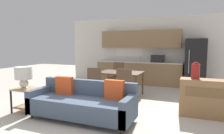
{
  "coord_description": "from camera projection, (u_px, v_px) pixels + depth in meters",
  "views": [
    {
      "loc": [
        2.06,
        -3.56,
        1.53
      ],
      "look_at": [
        -0.02,
        1.5,
        0.95
      ],
      "focal_mm": 32.0,
      "sensor_mm": 36.0,
      "label": 1
    }
  ],
  "objects": [
    {
      "name": "kitchen_counter",
      "position": [
        139.0,
        63.0,
        8.1
      ],
      "size": [
        3.44,
        0.65,
        2.15
      ],
      "color": "#8E704C",
      "rests_on": "ground_plane"
    },
    {
      "name": "ground_plane",
      "position": [
        86.0,
        119.0,
        4.21
      ],
      "size": [
        20.0,
        20.0,
        0.0
      ],
      "primitive_type": "plane",
      "color": "beige"
    },
    {
      "name": "couch",
      "position": [
        83.0,
        103.0,
        4.18
      ],
      "size": [
        2.22,
        0.8,
        0.85
      ],
      "color": "#3D2D1E",
      "rests_on": "ground_plane"
    },
    {
      "name": "wall_back",
      "position": [
        141.0,
        50.0,
        8.33
      ],
      "size": [
        6.4,
        0.07,
        2.7
      ],
      "color": "silver",
      "rests_on": "ground_plane"
    },
    {
      "name": "side_table",
      "position": [
        26.0,
        96.0,
        4.63
      ],
      "size": [
        0.47,
        0.47,
        0.55
      ],
      "color": "tan",
      "rests_on": "ground_plane"
    },
    {
      "name": "credenza",
      "position": [
        208.0,
        98.0,
        4.26
      ],
      "size": [
        1.15,
        0.4,
        0.82
      ],
      "color": "olive",
      "rests_on": "ground_plane"
    },
    {
      "name": "dining_chair_near_left",
      "position": [
        96.0,
        83.0,
        5.48
      ],
      "size": [
        0.45,
        0.45,
        0.95
      ],
      "rotation": [
        0.0,
        0.0,
        3.22
      ],
      "color": "brown",
      "rests_on": "ground_plane"
    },
    {
      "name": "vase",
      "position": [
        196.0,
        71.0,
        4.34
      ],
      "size": [
        0.18,
        0.18,
        0.36
      ],
      "color": "maroon",
      "rests_on": "credenza"
    },
    {
      "name": "table_lamp",
      "position": [
        24.0,
        75.0,
        4.55
      ],
      "size": [
        0.38,
        0.38,
        0.5
      ],
      "color": "silver",
      "rests_on": "side_table"
    },
    {
      "name": "dining_table",
      "position": [
        121.0,
        74.0,
        6.11
      ],
      "size": [
        1.3,
        0.92,
        0.74
      ],
      "color": "brown",
      "rests_on": "ground_plane"
    },
    {
      "name": "dining_chair_far_left",
      "position": [
        117.0,
        75.0,
        7.0
      ],
      "size": [
        0.45,
        0.45,
        0.95
      ],
      "rotation": [
        0.0,
        0.0,
        -0.09
      ],
      "color": "brown",
      "rests_on": "ground_plane"
    },
    {
      "name": "refrigerator",
      "position": [
        195.0,
        64.0,
        7.18
      ],
      "size": [
        0.71,
        0.79,
        1.78
      ],
      "color": "black",
      "rests_on": "ground_plane"
    },
    {
      "name": "dining_chair_near_right",
      "position": [
        125.0,
        85.0,
        5.19
      ],
      "size": [
        0.45,
        0.45,
        0.95
      ],
      "rotation": [
        0.0,
        0.0,
        3.21
      ],
      "color": "brown",
      "rests_on": "ground_plane"
    }
  ]
}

